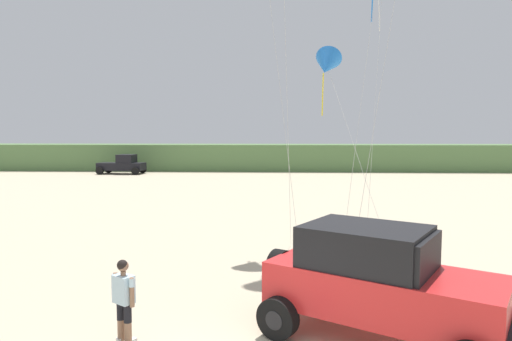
# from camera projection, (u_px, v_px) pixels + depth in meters

# --- Properties ---
(dune_ridge) EXTENTS (90.00, 6.36, 2.88)m
(dune_ridge) POSITION_uv_depth(u_px,v_px,m) (300.00, 157.00, 51.23)
(dune_ridge) COLOR #567A47
(dune_ridge) RESTS_ON ground_plane
(jeep) EXTENTS (4.97, 4.27, 2.26)m
(jeep) POSITION_uv_depth(u_px,v_px,m) (379.00, 281.00, 8.84)
(jeep) COLOR red
(jeep) RESTS_ON ground_plane
(person_watching) EXTENTS (0.53, 0.45, 1.67)m
(person_watching) POSITION_uv_depth(u_px,v_px,m) (124.00, 297.00, 8.71)
(person_watching) COLOR #8C664C
(person_watching) RESTS_ON ground_plane
(distant_pickup) EXTENTS (4.70, 2.61, 1.98)m
(distant_pickup) POSITION_uv_depth(u_px,v_px,m) (123.00, 165.00, 46.05)
(distant_pickup) COLOR black
(distant_pickup) RESTS_ON ground_plane
(kite_yellow_diamond) EXTENTS (2.50, 5.80, 7.75)m
(kite_yellow_diamond) POSITION_uv_depth(u_px,v_px,m) (327.00, 65.00, 18.83)
(kite_yellow_diamond) COLOR blue
(kite_yellow_diamond) RESTS_ON ground_plane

